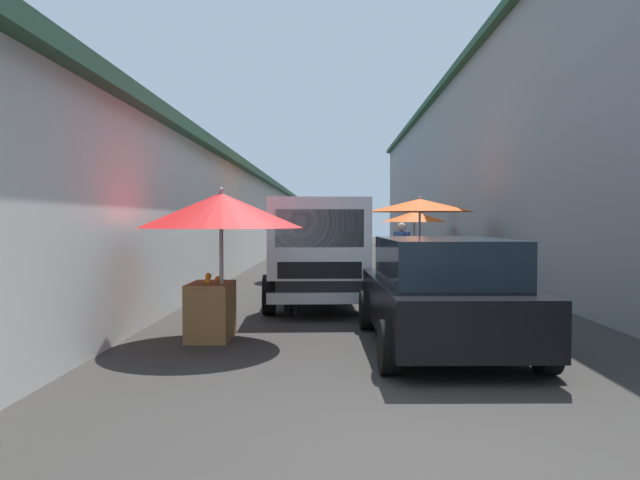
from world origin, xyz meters
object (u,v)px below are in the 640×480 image
(fruit_stall_mid_lane, at_px, (220,225))
(fruit_stall_near_left, at_px, (414,223))
(fruit_stall_far_left, at_px, (420,213))
(fruit_stall_near_right, at_px, (312,214))
(hatchback_car, at_px, (442,293))
(vendor_in_shade, at_px, (402,251))
(vendor_by_crates, at_px, (292,263))
(delivery_truck, at_px, (317,254))

(fruit_stall_mid_lane, distance_m, fruit_stall_near_left, 13.65)
(fruit_stall_near_left, height_order, fruit_stall_far_left, fruit_stall_far_left)
(fruit_stall_near_right, xyz_separation_m, hatchback_car, (-8.88, -2.01, -1.13))
(fruit_stall_far_left, distance_m, hatchback_car, 8.26)
(hatchback_car, height_order, vendor_in_shade, vendor_in_shade)
(fruit_stall_mid_lane, relative_size, fruit_stall_far_left, 0.79)
(fruit_stall_far_left, bearing_deg, fruit_stall_near_right, 75.50)
(hatchback_car, bearing_deg, vendor_by_crates, 38.51)
(fruit_stall_near_right, xyz_separation_m, fruit_stall_mid_lane, (-8.43, 0.99, -0.24))
(fruit_stall_near_left, relative_size, vendor_by_crates, 1.46)
(hatchback_car, bearing_deg, fruit_stall_far_left, -6.56)
(fruit_stall_mid_lane, bearing_deg, vendor_by_crates, -20.79)
(fruit_stall_mid_lane, xyz_separation_m, fruit_stall_near_left, (12.89, -4.50, -0.00))
(fruit_stall_near_right, bearing_deg, fruit_stall_near_left, -38.21)
(fruit_stall_near_left, bearing_deg, fruit_stall_far_left, 173.83)
(fruit_stall_near_right, distance_m, vendor_by_crates, 6.25)
(fruit_stall_near_left, xyz_separation_m, hatchback_car, (-13.34, 1.50, -0.88))
(delivery_truck, relative_size, vendor_in_shade, 3.06)
(fruit_stall_near_left, bearing_deg, delivery_truck, 162.00)
(fruit_stall_near_right, relative_size, fruit_stall_far_left, 0.83)
(fruit_stall_far_left, relative_size, hatchback_car, 0.73)
(hatchback_car, distance_m, delivery_truck, 3.85)
(hatchback_car, distance_m, vendor_in_shade, 6.60)
(fruit_stall_near_right, relative_size, vendor_in_shade, 1.47)
(fruit_stall_far_left, xyz_separation_m, hatchback_car, (-8.12, 0.93, -1.16))
(fruit_stall_mid_lane, distance_m, delivery_truck, 3.29)
(vendor_in_shade, bearing_deg, fruit_stall_near_right, 44.68)
(hatchback_car, relative_size, vendor_by_crates, 2.45)
(vendor_by_crates, distance_m, vendor_in_shade, 4.57)
(fruit_stall_near_right, bearing_deg, delivery_truck, -176.97)
(fruit_stall_far_left, bearing_deg, fruit_stall_near_left, -6.17)
(fruit_stall_mid_lane, height_order, vendor_in_shade, fruit_stall_mid_lane)
(hatchback_car, xyz_separation_m, vendor_by_crates, (2.70, 2.15, 0.20))
(fruit_stall_far_left, distance_m, vendor_by_crates, 6.31)
(fruit_stall_far_left, xyz_separation_m, delivery_truck, (-4.69, 2.66, -0.86))
(fruit_stall_near_left, bearing_deg, hatchback_car, 173.59)
(delivery_truck, bearing_deg, vendor_in_shade, -32.06)
(fruit_stall_near_right, distance_m, vendor_in_shade, 3.36)
(fruit_stall_near_right, bearing_deg, vendor_in_shade, -135.32)
(fruit_stall_near_left, height_order, delivery_truck, fruit_stall_near_left)
(fruit_stall_mid_lane, relative_size, fruit_stall_near_left, 0.97)
(fruit_stall_far_left, height_order, hatchback_car, fruit_stall_far_left)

